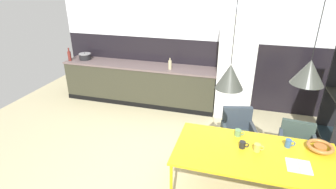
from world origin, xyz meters
name	(u,v)px	position (x,y,z in m)	size (l,w,h in m)	color
ground_plane	(162,185)	(0.00, 0.00, 0.00)	(8.25, 8.25, 0.00)	tan
back_wall_splashback_dark	(200,72)	(0.00, 2.83, 0.72)	(6.35, 0.12, 1.44)	black
back_wall_panel_upper	(203,4)	(0.00, 2.83, 2.16)	(6.35, 0.12, 1.44)	silver
kitchen_counter	(140,83)	(-1.30, 2.47, 0.45)	(3.47, 0.63, 0.89)	#323224
refrigerator_column	(236,66)	(0.78, 2.47, 1.04)	(0.70, 0.60, 2.09)	silver
dining_table	(255,156)	(1.15, 0.03, 0.72)	(1.91, 0.95, 0.76)	gold
armchair_facing_counter	(238,128)	(0.93, 1.01, 0.50)	(0.58, 0.57, 0.80)	#313D41
armchair_far_side	(296,141)	(1.76, 0.88, 0.50)	(0.53, 0.52, 0.74)	#313D41
fruit_bowl	(320,147)	(1.89, 0.30, 0.81)	(0.30, 0.30, 0.08)	#B2662D
open_book	(299,166)	(1.61, -0.09, 0.76)	(0.26, 0.24, 0.02)	white
mug_glass_clear	(243,145)	(1.00, 0.10, 0.80)	(0.12, 0.07, 0.09)	black
mug_dark_espresso	(238,133)	(0.93, 0.36, 0.80)	(0.13, 0.08, 0.09)	#5B8456
mug_wide_latte	(257,148)	(1.17, 0.08, 0.81)	(0.12, 0.08, 0.10)	gold
mug_tall_blue	(289,143)	(1.53, 0.27, 0.81)	(0.12, 0.07, 0.10)	#335B93
cooking_pot	(85,56)	(-2.66, 2.49, 0.96)	(0.28, 0.28, 0.17)	black
bottle_oil_tall	(170,65)	(-0.56, 2.36, 0.99)	(0.07, 0.07, 0.24)	tan
bottle_vinegar_dark	(69,56)	(-2.95, 2.32, 1.01)	(0.08, 0.08, 0.30)	maroon
pendant_lamp_over_table_near	(230,76)	(0.77, 0.03, 1.68)	(0.31, 0.31, 1.29)	black
pendant_lamp_over_table_far	(309,72)	(1.53, 0.06, 1.80)	(0.33, 0.33, 1.16)	black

